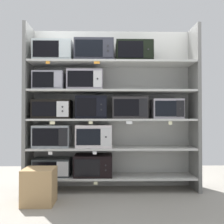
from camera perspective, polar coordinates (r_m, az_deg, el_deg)
name	(u,v)px	position (r m, az deg, el deg)	size (l,w,h in m)	color
ground	(114,215)	(3.24, 0.43, -20.72)	(6.42, 6.00, 0.02)	gray
back_panel	(112,108)	(4.31, -0.08, 0.79)	(2.62, 0.04, 2.44)	#B2B2AD
upright_left	(28,108)	(4.21, -17.16, 0.88)	(0.05, 0.47, 2.44)	slate
upright_right	(195,108)	(4.26, 16.93, 0.85)	(0.05, 0.47, 2.44)	slate
shelf_0	(112,177)	(4.14, 0.00, -13.36)	(2.42, 0.47, 0.03)	beige
microwave_0	(52,167)	(4.19, -12.41, -11.18)	(0.54, 0.34, 0.26)	#2D3234
microwave_1	(93,165)	(4.11, -3.96, -11.05)	(0.55, 0.43, 0.31)	black
price_tag_0	(45,184)	(4.01, -13.76, -14.40)	(0.06, 0.00, 0.05)	beige
price_tag_1	(96,183)	(3.92, -3.46, -14.68)	(0.05, 0.00, 0.04)	beige
shelf_1	(112,148)	(4.07, 0.00, -7.56)	(2.42, 0.47, 0.03)	beige
microwave_2	(52,136)	(4.13, -12.45, -4.98)	(0.53, 0.36, 0.32)	#99A0A6
microwave_3	(94,136)	(4.06, -3.79, -5.05)	(0.52, 0.40, 0.33)	silver
price_tag_2	(50,153)	(3.92, -12.82, -8.40)	(0.06, 0.00, 0.04)	white
price_tag_3	(95,153)	(3.84, -3.64, -8.54)	(0.05, 0.00, 0.04)	white
shelf_2	(112,120)	(4.05, 0.00, -1.63)	(2.42, 0.47, 0.03)	beige
microwave_4	(53,109)	(4.12, -12.32, 0.53)	(0.55, 0.43, 0.28)	black
microwave_5	(92,108)	(4.05, -4.28, 0.94)	(0.45, 0.39, 0.33)	black
microwave_6	(129,108)	(4.06, 3.65, 0.84)	(0.51, 0.37, 0.32)	#322F30
microwave_7	(167,109)	(4.15, 11.37, 0.62)	(0.45, 0.38, 0.29)	#A59EA9
price_tag_4	(52,123)	(3.88, -12.39, -2.24)	(0.07, 0.00, 0.04)	beige
price_tag_5	(91,123)	(3.82, -4.48, -2.23)	(0.05, 0.00, 0.04)	beige
price_tag_6	(129,123)	(3.82, 3.65, -2.24)	(0.08, 0.00, 0.04)	white
price_tag_7	(170,123)	(3.92, 12.13, -2.26)	(0.05, 0.00, 0.05)	beige
shelf_3	(112,91)	(4.07, 0.00, 4.32)	(2.42, 0.47, 0.03)	beige
microwave_8	(49,81)	(4.17, -13.00, 6.30)	(0.44, 0.35, 0.27)	#9D9BA8
microwave_9	(85,80)	(4.09, -5.64, 6.60)	(0.52, 0.36, 0.30)	#A59DAB
shelf_4	(112,63)	(4.13, 0.00, 10.15)	(2.42, 0.47, 0.03)	beige
microwave_10	(54,52)	(4.23, -12.14, 12.21)	(0.56, 0.37, 0.30)	#B2BEC0
microwave_11	(94,52)	(4.17, -3.72, 12.49)	(0.57, 0.44, 0.32)	#2D2F38
microwave_12	(134,52)	(4.18, 4.63, 12.36)	(0.54, 0.37, 0.30)	black
price_tag_8	(48,62)	(3.97, -13.30, 10.07)	(0.06, 0.00, 0.04)	orange
price_tag_9	(97,63)	(3.89, -3.19, 10.30)	(0.08, 0.00, 0.03)	orange
shipping_carton	(39,186)	(3.62, -15.00, -14.76)	(0.38, 0.38, 0.44)	tan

